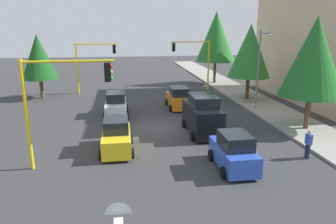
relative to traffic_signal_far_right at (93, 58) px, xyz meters
name	(u,v)px	position (x,y,z in m)	size (l,w,h in m)	color
ground_plane	(160,128)	(14.00, 5.69, -3.99)	(120.00, 120.00, 0.00)	#353538
sidewalk_kerb	(264,106)	(9.00, 16.19, -3.91)	(80.00, 4.00, 0.15)	gray
lane_arrow_near	(118,222)	(25.51, 2.69, -3.98)	(2.40, 1.10, 1.10)	silver
apartment_block	(336,26)	(6.74, 24.19, 3.35)	(17.61, 9.30, 14.66)	beige
traffic_signal_far_right	(93,58)	(0.00, 0.00, 0.00)	(0.36, 4.59, 5.63)	yellow
traffic_signal_near_right	(61,92)	(20.00, -0.02, 0.10)	(0.36, 4.59, 5.78)	yellow
traffic_signal_far_left	(194,55)	(0.00, 11.40, 0.10)	(0.36, 4.59, 5.78)	yellow
street_lamp_curbside	(260,62)	(10.39, 14.89, 0.36)	(2.15, 0.28, 7.00)	slate
tree_roadside_mid	(250,51)	(6.00, 15.69, 1.00)	(4.16, 4.16, 7.60)	brown
tree_roadside_near	(314,57)	(16.00, 16.19, 1.30)	(4.40, 4.40, 8.05)	brown
tree_opposite_side	(38,57)	(2.00, -5.31, 0.33)	(3.63, 3.63, 6.60)	brown
tree_roadside_far	(216,37)	(-4.00, 15.19, 2.09)	(5.03, 5.03, 9.24)	brown
delivery_van_black	(202,115)	(15.54, 8.51, -2.71)	(4.80, 2.22, 2.77)	black
car_blue	(234,152)	(21.45, 8.73, -3.09)	(3.66, 1.98, 1.98)	blue
car_yellow	(116,137)	(18.05, 2.59, -3.09)	(3.92, 1.97, 1.98)	yellow
car_white	(116,105)	(10.03, 2.47, -3.09)	(4.19, 2.04, 1.98)	white
car_orange	(179,98)	(8.15, 8.18, -3.09)	(4.12, 2.07, 1.98)	orange
pedestrian_crossing	(308,143)	(20.81, 13.37, -3.08)	(0.40, 0.24, 1.70)	#262638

